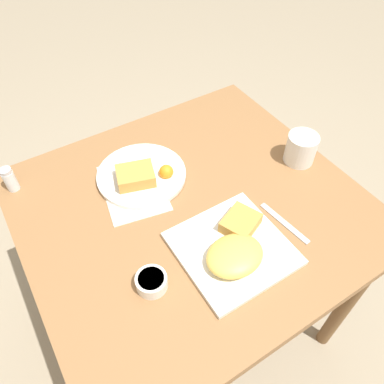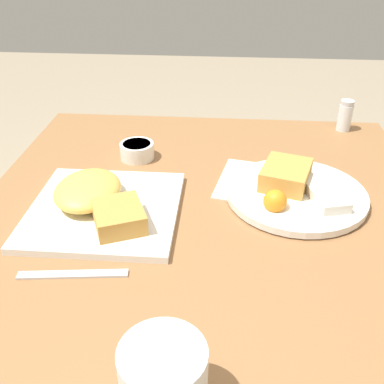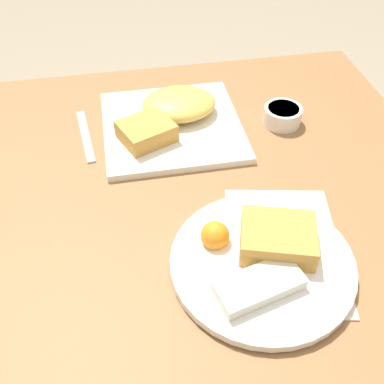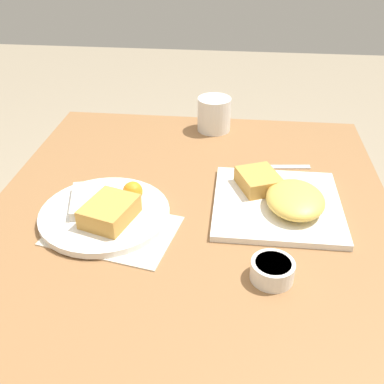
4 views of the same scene
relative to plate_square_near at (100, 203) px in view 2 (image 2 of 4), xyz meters
The scene contains 8 objects.
dining_table 0.23m from the plate_square_near, 91.76° to the left, with size 0.95×0.89×0.77m.
menu_card 0.37m from the plate_square_near, 109.77° to the left, with size 0.22×0.28×0.00m.
plate_square_near is the anchor object (origin of this frame).
plate_oval_far 0.38m from the plate_square_near, 102.34° to the left, with size 0.27×0.27×0.05m.
sauce_ramekin 0.23m from the plate_square_near, behind, with size 0.08×0.08×0.04m.
salt_shaker 0.68m from the plate_square_near, 128.71° to the left, with size 0.04×0.04×0.08m.
butter_knife 0.18m from the plate_square_near, ahead, with size 0.04×0.17×0.00m.
coffee_mug 0.42m from the plate_square_near, 24.22° to the left, with size 0.10×0.10×0.10m.
Camera 2 is at (0.69, 0.03, 1.24)m, focal length 42.00 mm.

